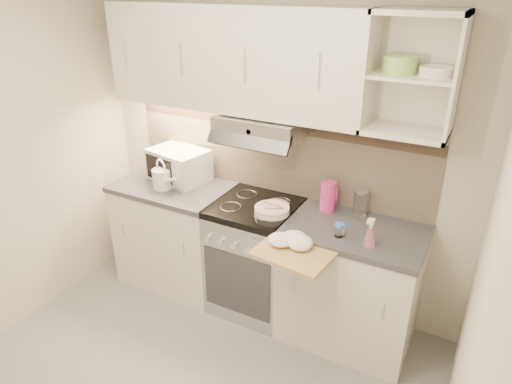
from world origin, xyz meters
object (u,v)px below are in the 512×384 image
at_px(watering_can, 162,178).
at_px(cutting_board, 297,251).
at_px(microwave, 179,165).
at_px(electric_range, 256,256).
at_px(plate_stack, 272,210).
at_px(glass_jar, 360,203).
at_px(spray_bottle, 370,234).
at_px(pink_pitcher, 328,196).

distance_m(watering_can, cutting_board, 1.31).
relative_size(microwave, cutting_board, 1.10).
distance_m(electric_range, cutting_board, 0.76).
bearing_deg(microwave, plate_stack, 0.21).
distance_m(watering_can, glass_jar, 1.51).
bearing_deg(cutting_board, watering_can, 173.01).
xyz_separation_m(microwave, spray_bottle, (1.65, -0.28, -0.05)).
bearing_deg(spray_bottle, electric_range, 170.18).
bearing_deg(pink_pitcher, microwave, 163.39).
relative_size(electric_range, glass_jar, 4.75).
bearing_deg(plate_stack, spray_bottle, -8.19).
bearing_deg(pink_pitcher, cutting_board, -108.08).
relative_size(watering_can, plate_stack, 1.13).
bearing_deg(electric_range, pink_pitcher, 18.33).
bearing_deg(cutting_board, glass_jar, 76.44).
height_order(electric_range, watering_can, watering_can).
xyz_separation_m(pink_pitcher, spray_bottle, (0.39, -0.33, -0.03)).
bearing_deg(electric_range, cutting_board, -38.28).
height_order(microwave, glass_jar, microwave).
xyz_separation_m(spray_bottle, cutting_board, (-0.39, -0.23, -0.11)).
bearing_deg(cutting_board, microwave, 164.40).
distance_m(microwave, spray_bottle, 1.68).
xyz_separation_m(pink_pitcher, cutting_board, (0.01, -0.56, -0.14)).
relative_size(plate_stack, glass_jar, 1.30).
xyz_separation_m(electric_range, spray_bottle, (0.88, -0.17, 0.53)).
relative_size(pink_pitcher, spray_bottle, 1.07).
bearing_deg(electric_range, microwave, 171.41).
relative_size(electric_range, spray_bottle, 4.43).
distance_m(plate_stack, glass_jar, 0.61).
distance_m(microwave, cutting_board, 1.37).
bearing_deg(watering_can, microwave, 109.42).
distance_m(plate_stack, spray_bottle, 0.73).
bearing_deg(plate_stack, glass_jar, 25.53).
bearing_deg(glass_jar, cutting_board, -109.86).
xyz_separation_m(electric_range, cutting_board, (0.50, -0.39, 0.42)).
bearing_deg(watering_can, pink_pitcher, 32.08).
relative_size(plate_stack, spray_bottle, 1.21).
bearing_deg(watering_can, electric_range, 27.49).
height_order(microwave, spray_bottle, microwave).
xyz_separation_m(microwave, plate_stack, (0.93, -0.18, -0.10)).
relative_size(glass_jar, spray_bottle, 0.93).
bearing_deg(cutting_board, spray_bottle, 36.82).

